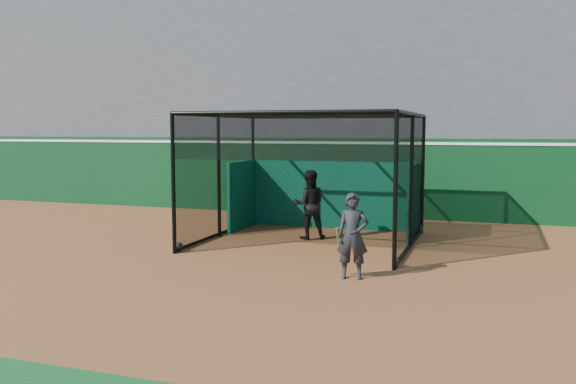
% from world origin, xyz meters
% --- Properties ---
extents(ground, '(120.00, 120.00, 0.00)m').
position_xyz_m(ground, '(0.00, 0.00, 0.00)').
color(ground, brown).
rests_on(ground, ground).
extents(outfield_wall, '(50.00, 0.50, 2.50)m').
position_xyz_m(outfield_wall, '(0.00, 8.50, 1.29)').
color(outfield_wall, '#093516').
rests_on(outfield_wall, ground).
extents(grandstand, '(50.00, 7.85, 8.95)m').
position_xyz_m(grandstand, '(0.00, 12.27, 4.48)').
color(grandstand, '#4C4C4F').
rests_on(grandstand, ground).
extents(batting_cage, '(5.02, 4.80, 3.13)m').
position_xyz_m(batting_cage, '(1.07, 3.62, 1.56)').
color(batting_cage, black).
rests_on(batting_cage, ground).
extents(batter, '(1.05, 0.96, 1.75)m').
position_xyz_m(batter, '(0.92, 4.03, 0.88)').
color(batter, black).
rests_on(batter, ground).
extents(on_deck_player, '(0.64, 0.47, 1.61)m').
position_xyz_m(on_deck_player, '(2.90, 0.29, 0.80)').
color(on_deck_player, black).
rests_on(on_deck_player, ground).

